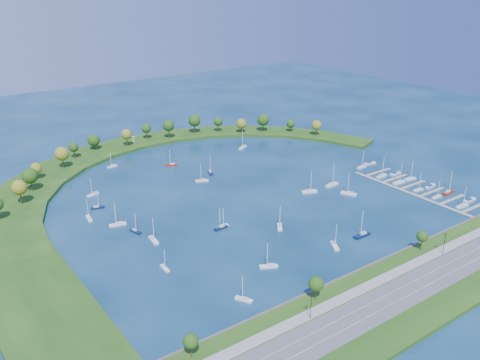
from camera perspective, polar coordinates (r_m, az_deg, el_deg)
ground at (r=300.31m, az=-0.22°, el=-1.20°), size 700.00×700.00×0.00m
south_shoreline at (r=222.97m, az=18.82°, el=-10.94°), size 420.00×43.10×11.60m
breakwater at (r=318.66m, az=-12.17°, el=-0.13°), size 286.74×247.64×2.00m
breakwater_trees at (r=363.33m, az=-9.57°, el=4.42°), size 240.68×90.21×14.95m
harbor_tower at (r=390.33m, az=-11.71°, el=4.45°), size 2.60×2.60×4.03m
dock_system at (r=317.82m, az=19.05°, el=-1.06°), size 24.28×82.00×1.60m
moored_boat_0 at (r=314.41m, az=-4.22°, el=-0.00°), size 8.03×5.83×11.70m
moored_boat_1 at (r=287.99m, az=-15.52°, el=-2.90°), size 7.47×3.81×10.58m
moored_boat_2 at (r=257.89m, az=-11.51°, el=-5.52°), size 3.59×7.29×10.33m
moored_boat_3 at (r=300.23m, az=7.67°, el=-1.22°), size 9.45×5.57×13.42m
moored_boat_4 at (r=374.80m, az=0.32°, el=3.69°), size 9.16×6.54×13.30m
moored_boat_5 at (r=342.68m, az=-7.60°, el=1.73°), size 7.79×6.01×11.50m
moored_boat_6 at (r=301.37m, az=11.98°, el=-1.42°), size 6.45×9.36×13.50m
moored_boat_7 at (r=305.78m, az=-15.98°, el=-1.48°), size 7.86×4.21×11.13m
moored_boat_8 at (r=257.52m, az=-1.96°, el=-5.10°), size 7.30×3.13×10.38m
moored_boat_9 at (r=248.09m, az=-9.56°, el=-6.51°), size 3.43×8.76×12.54m
moored_boat_10 at (r=276.94m, az=-16.39°, el=-4.02°), size 3.30×7.87×11.22m
moored_boat_11 at (r=257.63m, az=4.42°, el=-5.13°), size 6.45×7.54×11.47m
moored_boat_12 at (r=256.22m, az=-2.13°, el=-5.24°), size 7.75×2.94×11.11m
moored_boat_13 at (r=311.92m, az=10.15°, el=-0.47°), size 9.69×3.64×13.90m
moored_boat_14 at (r=224.59m, az=3.21°, el=-9.45°), size 8.11×5.71×11.75m
moored_boat_15 at (r=225.39m, az=-8.34°, el=-9.56°), size 2.24×6.65×9.62m
moored_boat_16 at (r=255.67m, az=13.36°, el=-5.91°), size 9.57×2.72×14.06m
moored_boat_17 at (r=326.82m, az=-3.31°, el=0.89°), size 5.46×8.68×12.39m
moored_boat_18 at (r=203.91m, az=0.44°, el=-13.00°), size 5.20×7.13×10.40m
moored_boat_19 at (r=347.50m, az=-13.98°, el=1.54°), size 6.86×2.45×9.88m
moored_boat_20 at (r=243.91m, az=10.44°, el=-7.10°), size 6.10×8.30×12.12m
moored_boat_21 at (r=266.41m, az=-13.37°, el=-4.75°), size 8.77×4.19×12.43m
docked_boat_0 at (r=304.00m, az=23.40°, el=-2.62°), size 8.47×2.84×12.26m
docked_boat_1 at (r=313.52m, az=24.08°, el=-2.05°), size 9.54×3.06×1.92m
docked_boat_2 at (r=311.38m, az=20.98°, el=-1.69°), size 7.13×2.06×10.45m
docked_boat_3 at (r=319.55m, az=22.07°, el=-1.24°), size 9.53×3.42×13.73m
docked_boat_4 at (r=317.63m, az=19.14°, el=-0.98°), size 7.36×2.66×10.60m
docked_boat_5 at (r=325.45m, az=20.33°, el=-0.64°), size 9.14×3.93×1.80m
docked_boat_6 at (r=324.96m, az=17.18°, el=-0.22°), size 8.91×3.20×12.83m
docked_boat_7 at (r=332.92m, az=18.31°, el=0.17°), size 8.54×3.64×12.17m
docked_boat_8 at (r=332.37m, az=15.41°, el=0.47°), size 8.86×3.28×12.73m
docked_boat_9 at (r=339.05m, az=16.82°, el=0.69°), size 8.39×2.40×1.71m
docked_boat_10 at (r=345.01m, az=13.33°, el=1.46°), size 8.03×2.96×11.54m
docked_boat_11 at (r=353.37m, az=14.19°, el=1.82°), size 8.77×3.78×1.73m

